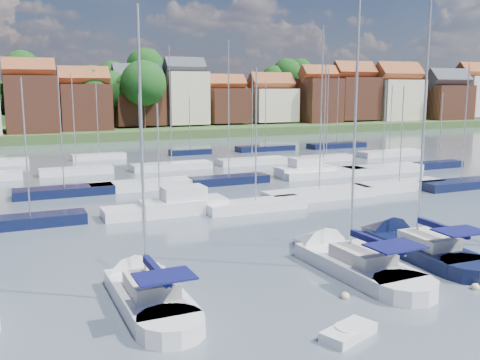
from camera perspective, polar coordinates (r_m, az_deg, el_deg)
name	(u,v)px	position (r m, az deg, el deg)	size (l,w,h in m)	color
ground	(174,174)	(64.87, -7.01, 0.63)	(260.00, 260.00, 0.00)	#3F4A56
sailboat_left	(142,289)	(27.58, -10.39, -11.35)	(3.03, 11.14, 15.13)	silver
sailboat_centre	(339,258)	(32.26, 10.53, -8.21)	(3.67, 12.39, 16.65)	silver
sailboat_navy	(406,244)	(36.06, 17.32, -6.56)	(3.60, 12.07, 16.55)	black
tender	(349,332)	(23.49, 11.50, -15.65)	(2.81, 2.01, 0.55)	silver
buoy_b	(342,331)	(24.06, 10.84, -15.55)	(0.52, 0.52, 0.52)	beige
buoy_c	(345,298)	(27.47, 11.14, -12.26)	(0.46, 0.46, 0.46)	beige
buoy_d	(475,289)	(30.60, 23.81, -10.60)	(0.43, 0.43, 0.43)	beige
buoy_e	(343,248)	(35.46, 10.91, -7.16)	(0.43, 0.43, 0.43)	#D85914
marina_field	(203,175)	(60.84, -3.96, 0.49)	(79.62, 41.41, 15.93)	silver
far_shore_town	(84,109)	(155.48, -16.34, 7.31)	(212.46, 90.00, 22.27)	#344B25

